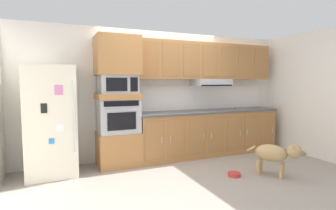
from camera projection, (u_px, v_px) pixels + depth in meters
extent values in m
plane|color=#9E9389|center=(183.00, 171.00, 4.53)|extent=(9.60, 9.60, 0.00)
cube|color=silver|center=(159.00, 94.00, 5.44)|extent=(6.20, 0.12, 2.50)
cube|color=white|center=(305.00, 94.00, 5.53)|extent=(0.12, 7.10, 2.50)
cube|color=silver|center=(51.00, 121.00, 4.28)|extent=(0.76, 0.70, 1.76)
cylinder|color=silver|center=(74.00, 116.00, 4.06)|extent=(0.02, 0.02, 1.10)
cube|color=#337FDB|center=(52.00, 141.00, 3.98)|extent=(0.08, 0.01, 0.08)
cube|color=pink|center=(59.00, 90.00, 3.96)|extent=(0.12, 0.01, 0.15)
cube|color=white|center=(60.00, 128.00, 4.01)|extent=(0.11, 0.01, 0.11)
cube|color=black|center=(44.00, 108.00, 3.90)|extent=(0.09, 0.01, 0.14)
cube|color=#A8703D|center=(119.00, 149.00, 4.83)|extent=(0.74, 0.62, 0.60)
cube|color=#A8AAAF|center=(118.00, 116.00, 4.77)|extent=(0.70, 0.58, 0.60)
cube|color=black|center=(122.00, 121.00, 4.51)|extent=(0.49, 0.01, 0.30)
cube|color=black|center=(122.00, 104.00, 4.48)|extent=(0.59, 0.01, 0.09)
cylinder|color=#A8AAAF|center=(122.00, 110.00, 4.47)|extent=(0.56, 0.02, 0.02)
cube|color=#A8703D|center=(118.00, 96.00, 4.74)|extent=(0.74, 0.62, 0.10)
cube|color=#A8AAAF|center=(117.00, 84.00, 4.73)|extent=(0.64, 0.53, 0.32)
cube|color=black|center=(117.00, 84.00, 4.45)|extent=(0.35, 0.01, 0.22)
cube|color=black|center=(134.00, 84.00, 4.56)|extent=(0.13, 0.01, 0.24)
cube|color=#A8703D|center=(117.00, 56.00, 4.68)|extent=(0.74, 0.62, 0.68)
cube|color=#A8703D|center=(208.00, 133.00, 5.56)|extent=(3.05, 0.60, 0.88)
cube|color=#9A6738|center=(155.00, 141.00, 4.76)|extent=(0.37, 0.01, 0.70)
cylinder|color=#BCBCC1|center=(162.00, 140.00, 4.80)|extent=(0.01, 0.01, 0.12)
cube|color=#9A6738|center=(177.00, 139.00, 4.93)|extent=(0.37, 0.01, 0.70)
cylinder|color=#BCBCC1|center=(171.00, 139.00, 4.87)|extent=(0.01, 0.01, 0.12)
cube|color=#9A6738|center=(198.00, 137.00, 5.11)|extent=(0.37, 0.01, 0.70)
cylinder|color=#BCBCC1|center=(204.00, 136.00, 5.14)|extent=(0.01, 0.01, 0.12)
cube|color=#9A6738|center=(217.00, 135.00, 5.28)|extent=(0.37, 0.01, 0.70)
cylinder|color=#BCBCC1|center=(212.00, 136.00, 5.21)|extent=(0.01, 0.01, 0.12)
cube|color=#9A6738|center=(235.00, 133.00, 5.45)|extent=(0.37, 0.01, 0.70)
cylinder|color=#BCBCC1|center=(240.00, 133.00, 5.49)|extent=(0.01, 0.01, 0.12)
cube|color=#9A6738|center=(252.00, 132.00, 5.62)|extent=(0.37, 0.01, 0.70)
cylinder|color=#BCBCC1|center=(247.00, 132.00, 5.55)|extent=(0.01, 0.01, 0.12)
cube|color=#9A6738|center=(268.00, 130.00, 5.79)|extent=(0.37, 0.01, 0.70)
cylinder|color=#BCBCC1|center=(273.00, 130.00, 5.83)|extent=(0.01, 0.01, 0.12)
cube|color=#4C4C51|center=(209.00, 111.00, 5.52)|extent=(3.09, 0.64, 0.04)
cube|color=white|center=(202.00, 97.00, 5.76)|extent=(3.09, 0.02, 0.50)
cube|color=#A8703D|center=(206.00, 61.00, 5.55)|extent=(3.05, 0.34, 0.74)
cube|color=#A8AAAF|center=(211.00, 83.00, 5.55)|extent=(0.76, 0.48, 0.14)
cube|color=black|center=(217.00, 85.00, 5.36)|extent=(0.72, 0.04, 0.02)
cube|color=#9A6738|center=(150.00, 58.00, 4.87)|extent=(0.37, 0.01, 0.63)
cube|color=#9A6738|center=(171.00, 59.00, 5.05)|extent=(0.37, 0.01, 0.63)
cube|color=#9A6738|center=(192.00, 60.00, 5.22)|extent=(0.37, 0.01, 0.63)
cube|color=#9A6738|center=(211.00, 61.00, 5.39)|extent=(0.37, 0.01, 0.63)
cube|color=#9A6738|center=(229.00, 61.00, 5.56)|extent=(0.37, 0.01, 0.63)
cube|color=#9A6738|center=(245.00, 62.00, 5.73)|extent=(0.37, 0.01, 0.63)
cube|color=#9A6738|center=(261.00, 63.00, 5.90)|extent=(0.37, 0.01, 0.63)
cylinder|color=red|center=(236.00, 108.00, 5.74)|extent=(0.09, 0.09, 0.03)
cylinder|color=silver|center=(241.00, 109.00, 5.70)|extent=(0.09, 0.09, 0.01)
ellipsoid|color=tan|center=(271.00, 153.00, 4.26)|extent=(0.50, 0.56, 0.27)
sphere|color=tan|center=(294.00, 151.00, 4.07)|extent=(0.21, 0.21, 0.21)
ellipsoid|color=olive|center=(302.00, 154.00, 4.01)|extent=(0.13, 0.14, 0.07)
cone|color=tan|center=(294.00, 144.00, 4.13)|extent=(0.06, 0.06, 0.07)
cone|color=tan|center=(293.00, 146.00, 4.01)|extent=(0.06, 0.06, 0.07)
cylinder|color=tan|center=(251.00, 149.00, 4.42)|extent=(0.12, 0.15, 0.12)
cylinder|color=tan|center=(283.00, 169.00, 4.25)|extent=(0.06, 0.06, 0.24)
cylinder|color=tan|center=(281.00, 172.00, 4.13)|extent=(0.06, 0.06, 0.24)
cylinder|color=tan|center=(261.00, 165.00, 4.44)|extent=(0.06, 0.06, 0.24)
cylinder|color=tan|center=(258.00, 168.00, 4.31)|extent=(0.06, 0.06, 0.24)
cylinder|color=red|center=(234.00, 174.00, 4.26)|extent=(0.20, 0.20, 0.06)
cylinder|color=brown|center=(234.00, 174.00, 4.26)|extent=(0.15, 0.15, 0.03)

